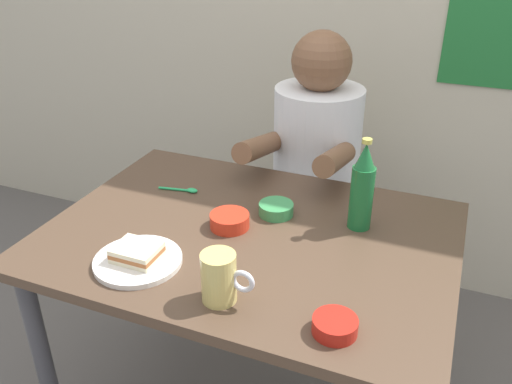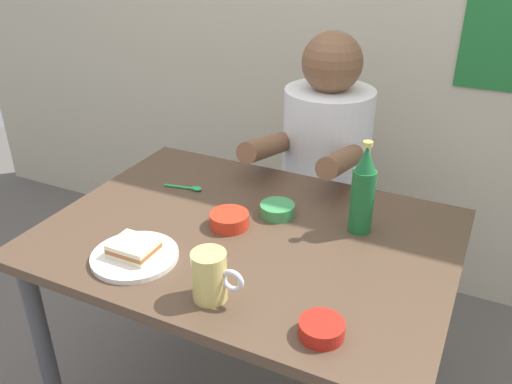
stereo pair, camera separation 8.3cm
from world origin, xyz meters
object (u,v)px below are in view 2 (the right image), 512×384
at_px(beer_mug, 210,276).
at_px(plate_orange, 135,256).
at_px(beer_bottle, 363,192).
at_px(sambal_bowl_red, 322,328).
at_px(stool, 320,240).
at_px(person_seated, 326,145).
at_px(dining_table, 248,260).
at_px(sandwich, 134,248).

bearing_deg(beer_mug, plate_orange, 168.98).
bearing_deg(plate_orange, beer_bottle, 39.05).
bearing_deg(sambal_bowl_red, stool, 108.52).
xyz_separation_m(stool, person_seated, (0.00, -0.01, 0.42)).
xyz_separation_m(person_seated, plate_orange, (-0.21, -0.86, -0.02)).
distance_m(stool, sambal_bowl_red, 1.06).
xyz_separation_m(beer_bottle, sambal_bowl_red, (0.05, -0.44, -0.10)).
relative_size(dining_table, plate_orange, 5.00).
distance_m(person_seated, plate_orange, 0.88).
distance_m(dining_table, person_seated, 0.63).
distance_m(beer_mug, sambal_bowl_red, 0.27).
distance_m(plate_orange, sambal_bowl_red, 0.52).
bearing_deg(stool, dining_table, -90.62).
relative_size(dining_table, stool, 2.44).
bearing_deg(beer_bottle, beer_mug, -117.01).
bearing_deg(person_seated, sandwich, -103.58).
bearing_deg(sambal_bowl_red, person_seated, 108.73).
xyz_separation_m(person_seated, beer_mug, (0.04, -0.91, 0.03)).
bearing_deg(sandwich, beer_mug, -11.02).
height_order(stool, sambal_bowl_red, sambal_bowl_red).
distance_m(person_seated, beer_bottle, 0.55).
height_order(person_seated, beer_bottle, person_seated).
height_order(beer_bottle, sambal_bowl_red, beer_bottle).
distance_m(sandwich, sambal_bowl_red, 0.52).
xyz_separation_m(sandwich, sambal_bowl_red, (0.52, -0.06, -0.01)).
xyz_separation_m(stool, sambal_bowl_red, (0.31, -0.92, 0.41)).
xyz_separation_m(person_seated, sambal_bowl_red, (0.31, -0.91, -0.01)).
distance_m(sandwich, beer_mug, 0.26).
distance_m(plate_orange, beer_bottle, 0.62).
height_order(beer_mug, beer_bottle, beer_bottle).
relative_size(dining_table, sandwich, 10.00).
xyz_separation_m(dining_table, sambal_bowl_red, (0.32, -0.29, 0.11)).
distance_m(beer_bottle, sambal_bowl_red, 0.45).
height_order(dining_table, sambal_bowl_red, sambal_bowl_red).
xyz_separation_m(plate_orange, beer_mug, (0.25, -0.05, 0.05)).
bearing_deg(beer_mug, stool, 92.75).
bearing_deg(plate_orange, dining_table, 49.93).
relative_size(plate_orange, beer_bottle, 0.84).
bearing_deg(sandwich, plate_orange, -135.00).
bearing_deg(dining_table, sambal_bowl_red, -42.86).
relative_size(stool, plate_orange, 2.05).
height_order(dining_table, stool, dining_table).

